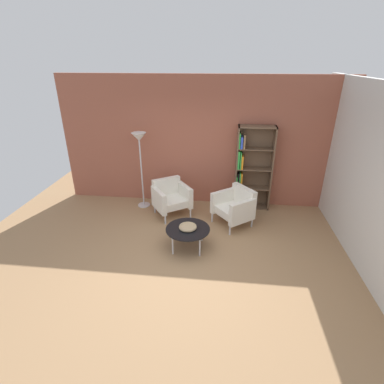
% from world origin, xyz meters
% --- Properties ---
extents(ground_plane, '(8.32, 8.32, 0.00)m').
position_xyz_m(ground_plane, '(0.00, 0.00, 0.00)').
color(ground_plane, '#9E7751').
extents(brick_back_panel, '(6.40, 0.12, 2.90)m').
position_xyz_m(brick_back_panel, '(0.00, 2.46, 1.45)').
color(brick_back_panel, '#9E5642').
rests_on(brick_back_panel, ground_plane).
extents(plaster_right_partition, '(0.12, 5.20, 2.90)m').
position_xyz_m(plaster_right_partition, '(2.86, 0.60, 1.45)').
color(plaster_right_partition, silver).
rests_on(plaster_right_partition, ground_plane).
extents(bookshelf_tall, '(0.80, 0.30, 1.90)m').
position_xyz_m(bookshelf_tall, '(1.13, 2.25, 0.93)').
color(bookshelf_tall, brown).
rests_on(bookshelf_tall, ground_plane).
extents(coffee_table_low, '(0.80, 0.80, 0.40)m').
position_xyz_m(coffee_table_low, '(-0.06, 0.46, 0.37)').
color(coffee_table_low, black).
rests_on(coffee_table_low, ground_plane).
extents(decorative_bowl, '(0.32, 0.32, 0.05)m').
position_xyz_m(decorative_bowl, '(-0.06, 0.46, 0.43)').
color(decorative_bowl, tan).
rests_on(decorative_bowl, coffee_table_low).
extents(armchair_by_bookshelf, '(0.95, 0.93, 0.78)m').
position_xyz_m(armchair_by_bookshelf, '(-0.59, 1.69, 0.41)').
color(armchair_by_bookshelf, white).
rests_on(armchair_by_bookshelf, ground_plane).
extents(armchair_near_window, '(0.94, 0.95, 0.78)m').
position_xyz_m(armchair_near_window, '(0.81, 1.42, 0.41)').
color(armchair_near_window, white).
rests_on(armchair_near_window, ground_plane).
extents(floor_lamp_torchiere, '(0.32, 0.32, 1.74)m').
position_xyz_m(floor_lamp_torchiere, '(-1.30, 2.02, 1.45)').
color(floor_lamp_torchiere, silver).
rests_on(floor_lamp_torchiere, ground_plane).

